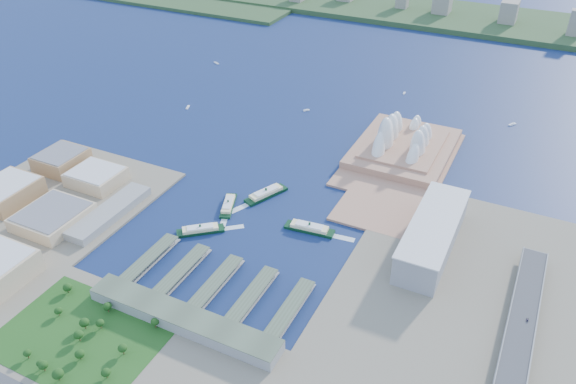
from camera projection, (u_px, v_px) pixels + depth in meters
The scene contains 24 objects.
ground at pixel (242, 242), 636.22m from camera, with size 3000.00×3000.00×0.00m, color #0E1942.
west_land at pixel (9, 232), 649.00m from camera, with size 220.00×390.00×3.00m, color #786F5C.
south_land at pixel (118, 378), 478.02m from camera, with size 720.00×180.00×3.00m, color #786F5C.
east_land at pixel (443, 344), 509.32m from camera, with size 240.00×500.00×3.00m, color #786F5C.
peninsula at pixel (401, 159), 790.54m from camera, with size 135.00×220.00×3.00m, color #AB795D.
far_shore at pixel (444, 15), 1367.31m from camera, with size 2200.00×260.00×12.00m, color #2D4926.
opera_house at pixel (406, 133), 789.69m from camera, with size 134.00×180.00×58.00m, color white, non-canonical shape.
toaster_building at pixel (432, 235), 612.91m from camera, with size 45.00×155.00×35.00m, color gray.
expressway at pixel (512, 370), 475.59m from camera, with size 26.00×340.00×11.85m, color gray, non-canonical shape.
west_buildings at pixel (30, 206), 666.99m from camera, with size 200.00×280.00×27.00m, color #A07A50, non-canonical shape.
ferry_wharves at pixel (217, 283), 572.29m from camera, with size 184.00×90.00×9.30m, color #475440, non-canonical shape.
terminal_building at pixel (183, 319), 524.57m from camera, with size 200.00×28.00×12.00m, color gray.
park at pixel (79, 331), 509.94m from camera, with size 150.00×110.00×16.00m, color #194714, non-canonical shape.
far_skyline at pixel (444, 3), 1333.91m from camera, with size 1900.00×140.00×55.00m, color gray, non-canonical shape.
ferry_a at pixel (228, 204), 691.10m from camera, with size 13.21×51.91×9.82m, color black, non-canonical shape.
ferry_b at pixel (266, 192), 711.11m from camera, with size 15.32×60.18×11.38m, color black, non-canonical shape.
ferry_c at pixel (200, 228), 648.31m from camera, with size 13.95×54.79×10.36m, color black, non-canonical shape.
ferry_d at pixel (309, 227), 650.58m from camera, with size 14.91×58.57×11.08m, color black, non-canonical shape.
boat_a at pixel (188, 107), 935.05m from camera, with size 3.38×13.51×2.61m, color white, non-canonical shape.
boat_b at pixel (306, 110), 924.82m from camera, with size 3.62×10.35×2.80m, color white, non-canonical shape.
boat_c at pixel (512, 124), 881.38m from camera, with size 3.89×13.35×3.00m, color white, non-canonical shape.
boat_d at pixel (216, 63), 1107.55m from camera, with size 3.16×14.46×2.44m, color white, non-canonical shape.
boat_e at pixel (404, 93), 984.21m from camera, with size 3.05×9.60×2.36m, color white, non-canonical shape.
car_c at pixel (528, 320), 515.03m from camera, with size 1.95×4.80×1.39m, color slate.
Camera 1 is at (268.03, -425.97, 396.70)m, focal length 35.00 mm.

